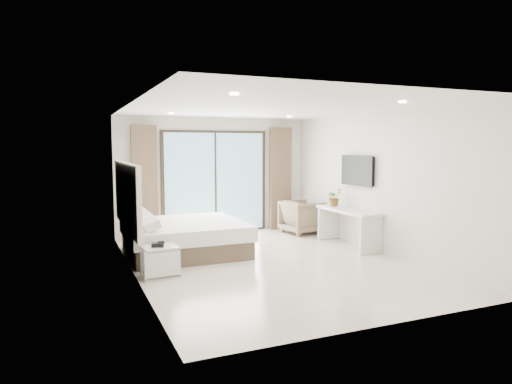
# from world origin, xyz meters

# --- Properties ---
(ground) EXTENTS (6.20, 6.20, 0.00)m
(ground) POSITION_xyz_m (0.00, 0.00, 0.00)
(ground) COLOR beige
(ground) RESTS_ON ground
(room_shell) EXTENTS (4.62, 6.22, 2.72)m
(room_shell) POSITION_xyz_m (-0.20, 0.89, 1.58)
(room_shell) COLOR silver
(room_shell) RESTS_ON ground
(bed) EXTENTS (2.17, 2.07, 0.75)m
(bed) POSITION_xyz_m (-1.22, 1.25, 0.32)
(bed) COLOR brown
(bed) RESTS_ON ground
(nightstand) EXTENTS (0.56, 0.47, 0.48)m
(nightstand) POSITION_xyz_m (-1.94, -0.13, 0.24)
(nightstand) COLOR silver
(nightstand) RESTS_ON ground
(phone) EXTENTS (0.22, 0.19, 0.06)m
(phone) POSITION_xyz_m (-1.97, -0.14, 0.51)
(phone) COLOR black
(phone) RESTS_ON nightstand
(console_desk) EXTENTS (0.52, 1.68, 0.77)m
(console_desk) POSITION_xyz_m (2.04, 0.58, 0.57)
(console_desk) COLOR silver
(console_desk) RESTS_ON ground
(plant) EXTENTS (0.45, 0.47, 0.29)m
(plant) POSITION_xyz_m (2.04, 1.12, 0.92)
(plant) COLOR #33662D
(plant) RESTS_ON console_desk
(armchair) EXTENTS (0.88, 0.92, 0.85)m
(armchair) POSITION_xyz_m (1.85, 2.18, 0.43)
(armchair) COLOR #91785F
(armchair) RESTS_ON ground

